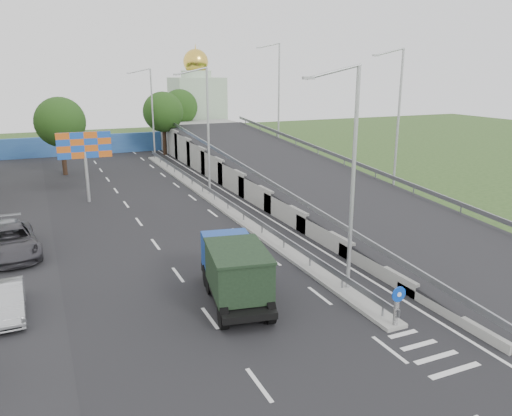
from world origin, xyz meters
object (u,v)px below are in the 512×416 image
parked_car_c (11,242)px  billboard (85,149)px  lamp_post_far (151,108)px  lamp_post_near (350,170)px  church (197,103)px  sign_bollard (397,306)px  lamp_post_mid (206,125)px  dump_truck (235,269)px  parked_car_b (6,301)px  parked_car_d (5,236)px

parked_car_c → billboard: bearing=56.8°
lamp_post_far → lamp_post_near: bearing=-90.0°
lamp_post_far → church: 17.15m
sign_bollard → lamp_post_near: 6.12m
lamp_post_mid → dump_truck: 19.91m
lamp_post_mid → lamp_post_far: 20.00m
lamp_post_near → billboard: 23.87m
lamp_post_far → parked_car_b: 39.35m
dump_truck → parked_car_c: (-9.33, 10.23, -0.68)m
lamp_post_near → lamp_post_mid: (0.00, 20.00, 0.00)m
billboard → parked_car_b: bearing=-105.9°
dump_truck → parked_car_b: (-9.31, 2.49, -0.83)m
lamp_post_near → lamp_post_far: (0.00, 40.00, 0.00)m
lamp_post_near → dump_truck: lamp_post_near is taller
parked_car_b → lamp_post_far: bearing=67.1°
dump_truck → parked_car_b: size_ratio=1.59×
dump_truck → lamp_post_far: bearing=92.7°
parked_car_c → parked_car_b: bearing=-96.8°
lamp_post_near → dump_truck: (-5.00, 1.22, -4.31)m
lamp_post_far → parked_car_d: size_ratio=1.98×
lamp_post_near → dump_truck: 6.72m
sign_bollard → dump_truck: size_ratio=0.26×
church → dump_truck: church is taller
billboard → parked_car_b: 19.34m
parked_car_c → parked_car_d: size_ratio=1.15×
lamp_post_mid → parked_car_b: 22.29m
lamp_post_far → billboard: 20.24m
dump_truck → parked_car_d: size_ratio=1.26×
lamp_post_mid → lamp_post_far: same height
parked_car_c → lamp_post_mid: bearing=23.9°
parked_car_b → parked_car_c: size_ratio=0.69×
church → parked_car_d: bearing=-120.8°
lamp_post_near → lamp_post_mid: bearing=90.0°
lamp_post_mid → parked_car_d: bearing=-154.1°
parked_car_c → lamp_post_near: bearing=-45.5°
sign_bollard → lamp_post_near: lamp_post_near is taller
sign_bollard → church: size_ratio=0.12×
church → billboard: 37.23m
lamp_post_mid → sign_bollard: bearing=-90.3°
lamp_post_mid → parked_car_d: lamp_post_mid is taller
lamp_post_near → parked_car_b: bearing=165.5°
lamp_post_near → parked_car_b: size_ratio=2.50×
parked_car_b → parked_car_c: 7.75m
church → parked_car_d: size_ratio=2.71×
lamp_post_mid → lamp_post_near: bearing=-90.0°
church → parked_car_b: bearing=-115.7°
lamp_post_near → billboard: size_ratio=1.83×
dump_truck → parked_car_c: dump_truck is taller
dump_truck → parked_car_b: dump_truck is taller
sign_bollard → parked_car_b: bearing=152.1°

